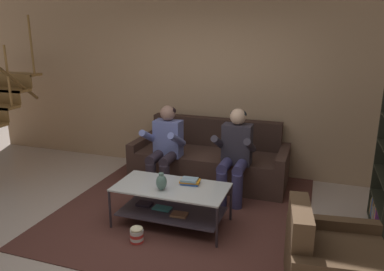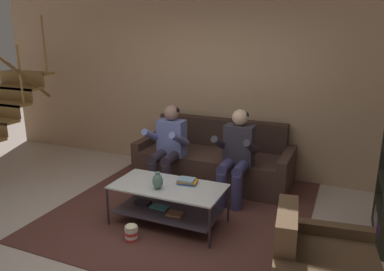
# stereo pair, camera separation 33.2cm
# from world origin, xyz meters

# --- Properties ---
(ground) EXTENTS (16.80, 16.80, 0.00)m
(ground) POSITION_xyz_m (0.00, 0.00, 0.00)
(ground) COLOR #BDAA9E
(back_partition) EXTENTS (8.40, 0.12, 2.90)m
(back_partition) POSITION_xyz_m (0.00, 2.46, 1.45)
(back_partition) COLOR tan
(back_partition) RESTS_ON ground
(couch) EXTENTS (2.26, 0.89, 0.88)m
(couch) POSITION_xyz_m (0.06, 1.94, 0.30)
(couch) COLOR #3E2923
(couch) RESTS_ON ground
(person_seated_left) EXTENTS (0.50, 0.58, 1.18)m
(person_seated_left) POSITION_xyz_m (-0.43, 1.41, 0.65)
(person_seated_left) COLOR #2E252F
(person_seated_left) RESTS_ON ground
(person_seated_right) EXTENTS (0.50, 0.58, 1.21)m
(person_seated_right) POSITION_xyz_m (0.55, 1.41, 0.66)
(person_seated_right) COLOR #37345F
(person_seated_right) RESTS_ON ground
(coffee_table) EXTENTS (1.28, 0.64, 0.48)m
(coffee_table) POSITION_xyz_m (0.02, 0.49, 0.32)
(coffee_table) COLOR #BBBEBD
(coffee_table) RESTS_ON ground
(area_rug) EXTENTS (3.00, 3.40, 0.01)m
(area_rug) POSITION_xyz_m (0.04, 1.09, 0.01)
(area_rug) COLOR #512C26
(area_rug) RESTS_ON ground
(vase) EXTENTS (0.12, 0.12, 0.20)m
(vase) POSITION_xyz_m (-0.04, 0.37, 0.57)
(vase) COLOR #4C6C63
(vase) RESTS_ON coffee_table
(book_stack) EXTENTS (0.24, 0.18, 0.07)m
(book_stack) POSITION_xyz_m (0.20, 0.63, 0.51)
(book_stack) COLOR #335BAF
(book_stack) RESTS_ON coffee_table
(armchair) EXTENTS (0.91, 0.92, 0.79)m
(armchair) POSITION_xyz_m (1.75, -0.19, 0.27)
(armchair) COLOR #4E3723
(armchair) RESTS_ON ground
(popcorn_tub) EXTENTS (0.14, 0.14, 0.19)m
(popcorn_tub) POSITION_xyz_m (-0.17, 0.01, 0.09)
(popcorn_tub) COLOR red
(popcorn_tub) RESTS_ON ground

